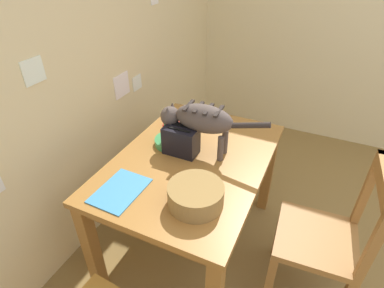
{
  "coord_description": "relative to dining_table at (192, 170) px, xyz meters",
  "views": [
    {
      "loc": [
        -1.22,
        0.76,
        1.81
      ],
      "look_at": [
        0.1,
        1.37,
        0.83
      ],
      "focal_mm": 28.93,
      "sensor_mm": 36.0,
      "label": 1
    }
  ],
  "objects": [
    {
      "name": "wall_rear",
      "position": [
        -0.1,
        0.74,
        0.61
      ],
      "size": [
        4.55,
        0.11,
        2.5
      ],
      "color": "beige",
      "rests_on": "ground_plane"
    },
    {
      "name": "dining_table",
      "position": [
        0.0,
        0.0,
        0.0
      ],
      "size": [
        1.2,
        0.84,
        0.73
      ],
      "color": "#9E692F",
      "rests_on": "ground_plane"
    },
    {
      "name": "cat",
      "position": [
        0.09,
        -0.0,
        0.3
      ],
      "size": [
        0.16,
        0.64,
        0.31
      ],
      "rotation": [
        0.0,
        0.0,
        0.04
      ],
      "color": "#514540",
      "rests_on": "dining_table"
    },
    {
      "name": "saucer_bowl",
      "position": [
        0.08,
        0.18,
        0.11
      ],
      "size": [
        0.21,
        0.21,
        0.04
      ],
      "primitive_type": "cylinder",
      "color": "#3D9855",
      "rests_on": "dining_table"
    },
    {
      "name": "coffee_mug",
      "position": [
        0.09,
        0.18,
        0.17
      ],
      "size": [
        0.13,
        0.08,
        0.09
      ],
      "color": "white",
      "rests_on": "saucer_bowl"
    },
    {
      "name": "magazine",
      "position": [
        -0.41,
        0.21,
        0.1
      ],
      "size": [
        0.3,
        0.22,
        0.01
      ],
      "primitive_type": "cube",
      "rotation": [
        0.0,
        0.0,
        -0.03
      ],
      "color": "#3D8CC7",
      "rests_on": "dining_table"
    },
    {
      "name": "book_stack",
      "position": [
        0.33,
        0.27,
        0.12
      ],
      "size": [
        0.2,
        0.15,
        0.05
      ],
      "color": "#E43B3A",
      "rests_on": "dining_table"
    },
    {
      "name": "wicker_basket",
      "position": [
        -0.33,
        -0.17,
        0.15
      ],
      "size": [
        0.27,
        0.27,
        0.1
      ],
      "color": "olive",
      "rests_on": "dining_table"
    },
    {
      "name": "toaster",
      "position": [
        0.03,
        0.08,
        0.18
      ],
      "size": [
        0.12,
        0.2,
        0.18
      ],
      "color": "black",
      "rests_on": "dining_table"
    },
    {
      "name": "wooden_chair_far",
      "position": [
        -0.03,
        -0.8,
        -0.17
      ],
      "size": [
        0.45,
        0.45,
        0.95
      ],
      "rotation": [
        0.0,
        0.0,
        0.07
      ],
      "color": "olive",
      "rests_on": "ground_plane"
    }
  ]
}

